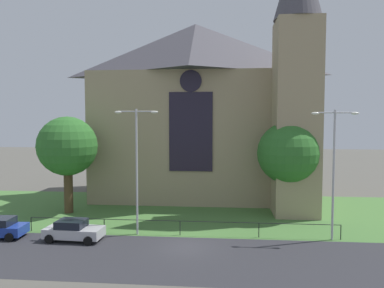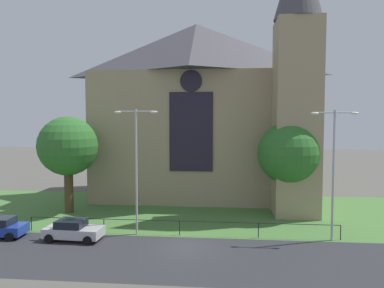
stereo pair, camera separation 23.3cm
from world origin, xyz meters
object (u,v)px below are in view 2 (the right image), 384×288
at_px(tree_left_near, 68,147).
at_px(tree_right_near, 288,153).
at_px(church_building, 202,108).
at_px(streetlamp_near, 136,157).
at_px(parked_car_silver, 73,230).
at_px(streetlamp_far, 334,160).

distance_m(tree_left_near, tree_right_near, 20.73).
height_order(church_building, streetlamp_near, church_building).
height_order(tree_left_near, streetlamp_near, streetlamp_near).
bearing_deg(parked_car_silver, tree_left_near, 119.13).
distance_m(tree_left_near, streetlamp_far, 23.59).
bearing_deg(streetlamp_near, tree_right_near, 27.50).
xyz_separation_m(tree_left_near, streetlamp_near, (8.16, -5.92, -0.30)).
relative_size(church_building, tree_left_near, 2.82).
bearing_deg(church_building, streetlamp_far, -54.09).
height_order(tree_left_near, parked_car_silver, tree_left_near).
height_order(streetlamp_near, parked_car_silver, streetlamp_near).
xyz_separation_m(church_building, streetlamp_far, (10.57, -14.60, -4.29)).
bearing_deg(streetlamp_far, streetlamp_near, 180.00).
bearing_deg(church_building, tree_right_near, -43.65).
relative_size(tree_right_near, streetlamp_near, 0.89).
relative_size(tree_left_near, tree_right_near, 1.06).
bearing_deg(streetlamp_far, tree_left_near, 165.47).
bearing_deg(tree_left_near, tree_right_near, 1.71).
distance_m(church_building, tree_left_near, 15.53).
bearing_deg(tree_left_near, church_building, 35.32).
bearing_deg(parked_car_silver, streetlamp_far, 8.08).
distance_m(tree_left_near, parked_car_silver, 10.23).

